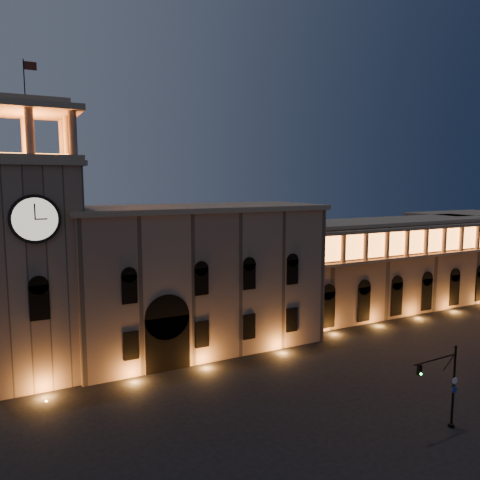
{
  "coord_description": "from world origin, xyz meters",
  "views": [
    {
      "loc": [
        -23.54,
        -30.93,
        20.4
      ],
      "look_at": [
        0.82,
        16.0,
        13.86
      ],
      "focal_mm": 35.0,
      "sensor_mm": 36.0,
      "label": 1
    }
  ],
  "objects": [
    {
      "name": "secondary_building",
      "position": [
        58.0,
        30.0,
        7.0
      ],
      "size": [
        20.0,
        12.0,
        14.0
      ],
      "primitive_type": "cube",
      "color": "#7F6451",
      "rests_on": "ground"
    },
    {
      "name": "clock_tower",
      "position": [
        -20.5,
        20.98,
        12.5
      ],
      "size": [
        9.8,
        9.8,
        32.4
      ],
      "color": "#846956",
      "rests_on": "ground"
    },
    {
      "name": "government_building",
      "position": [
        -2.08,
        21.93,
        8.77
      ],
      "size": [
        30.8,
        12.8,
        17.6
      ],
      "color": "#846956",
      "rests_on": "ground"
    },
    {
      "name": "traffic_light",
      "position": [
        8.39,
        -6.3,
        3.73
      ],
      "size": [
        5.18,
        0.64,
        7.1
      ],
      "rotation": [
        0.0,
        0.0,
        0.04
      ],
      "color": "black",
      "rests_on": "ground"
    },
    {
      "name": "colonnade_wing",
      "position": [
        32.0,
        23.92,
        7.33
      ],
      "size": [
        40.6,
        11.5,
        14.5
      ],
      "color": "#7F6451",
      "rests_on": "ground"
    },
    {
      "name": "ground",
      "position": [
        0.0,
        0.0,
        0.0
      ],
      "size": [
        160.0,
        160.0,
        0.0
      ],
      "primitive_type": "plane",
      "color": "black",
      "rests_on": "ground"
    }
  ]
}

